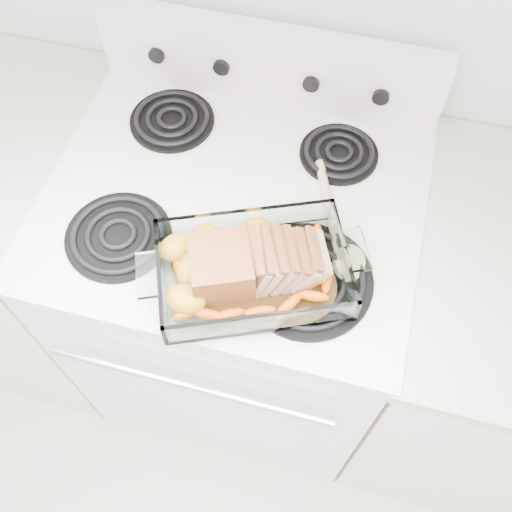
% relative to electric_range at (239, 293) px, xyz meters
% --- Properties ---
extents(electric_range, '(0.78, 0.70, 1.12)m').
position_rel_electric_range_xyz_m(electric_range, '(0.00, 0.00, 0.00)').
color(electric_range, white).
rests_on(electric_range, ground).
extents(counter_left, '(0.58, 0.68, 0.93)m').
position_rel_electric_range_xyz_m(counter_left, '(-0.67, -0.00, -0.02)').
color(counter_left, white).
rests_on(counter_left, ground).
extents(counter_right, '(0.58, 0.68, 0.93)m').
position_rel_electric_range_xyz_m(counter_right, '(0.66, -0.00, -0.02)').
color(counter_right, white).
rests_on(counter_right, ground).
extents(baking_dish, '(0.34, 0.23, 0.07)m').
position_rel_electric_range_xyz_m(baking_dish, '(0.09, -0.19, 0.48)').
color(baking_dish, silver).
rests_on(baking_dish, electric_range).
extents(pork_roast, '(0.25, 0.11, 0.09)m').
position_rel_electric_range_xyz_m(pork_roast, '(0.08, -0.19, 0.51)').
color(pork_roast, brown).
rests_on(pork_roast, baking_dish).
extents(roast_vegetables, '(0.39, 0.21, 0.05)m').
position_rel_electric_range_xyz_m(roast_vegetables, '(0.09, -0.15, 0.49)').
color(roast_vegetables, '#D44B0C').
rests_on(roast_vegetables, baking_dish).
extents(wooden_spoon, '(0.14, 0.27, 0.02)m').
position_rel_electric_range_xyz_m(wooden_spoon, '(0.23, -0.06, 0.46)').
color(wooden_spoon, beige).
rests_on(wooden_spoon, electric_range).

